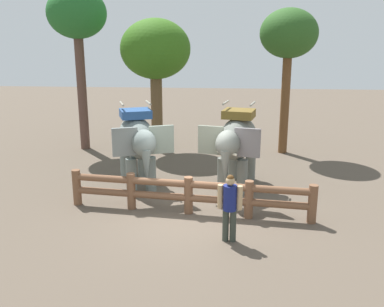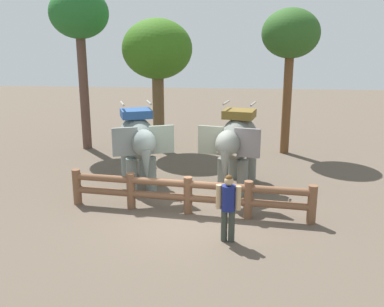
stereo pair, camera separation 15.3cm
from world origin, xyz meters
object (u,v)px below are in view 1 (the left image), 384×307
Objects in this scene: tree_far_right at (289,37)px; tree_back_center at (77,18)px; elephant_near_left at (137,140)px; tree_far_left at (155,51)px; log_fence at (188,192)px; tourist_woman_in_black at (230,203)px; elephant_center at (237,141)px.

tree_back_center is at bearing -179.76° from tree_far_right.
tree_far_left reaches higher than elephant_near_left.
log_fence is 1.17× the size of tree_far_right.
elephant_near_left reaches higher than tourist_woman_in_black.
log_fence is 4.09× the size of tourist_woman_in_black.
log_fence is 8.64m from tree_far_right.
elephant_near_left is at bearing -137.75° from tree_far_right.
log_fence is 2.75m from elephant_center.
log_fence is 7.97m from tree_far_left.
tree_back_center is (-3.17, -0.09, 1.32)m from tree_far_left.
tree_far_right is (8.51, 0.04, -0.74)m from tree_back_center.
tree_back_center reaches higher than tree_far_left.
elephant_near_left is 0.60× the size of tree_far_left.
tree_back_center is 8.55m from tree_far_right.
tree_far_right is (2.24, 8.42, 3.76)m from tourist_woman_in_black.
elephant_center is 5.94m from tree_far_right.
elephant_near_left is at bearing 131.21° from log_fence.
elephant_center reaches higher than elephant_near_left.
elephant_center is 8.84m from tree_back_center.
tree_back_center is at bearing 127.25° from log_fence.
tree_far_left reaches higher than elephant_center.
tree_far_right reaches higher than tourist_woman_in_black.
tree_far_right reaches higher than tree_far_left.
tree_far_left is 0.94× the size of tree_far_right.
tourist_woman_in_black is at bearing -55.09° from log_fence.
tree_far_right is (2.03, 4.59, 3.18)m from elephant_center.
elephant_near_left is 5.44m from tree_far_left.
tree_back_center is (-3.32, 4.68, 3.93)m from elephant_near_left.
tree_far_right reaches higher than elephant_near_left.
tourist_woman_in_black reaches higher than log_fence.
tourist_woman_in_black is 11.40m from tree_back_center.
tree_far_right is (3.37, 6.81, 4.12)m from log_fence.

